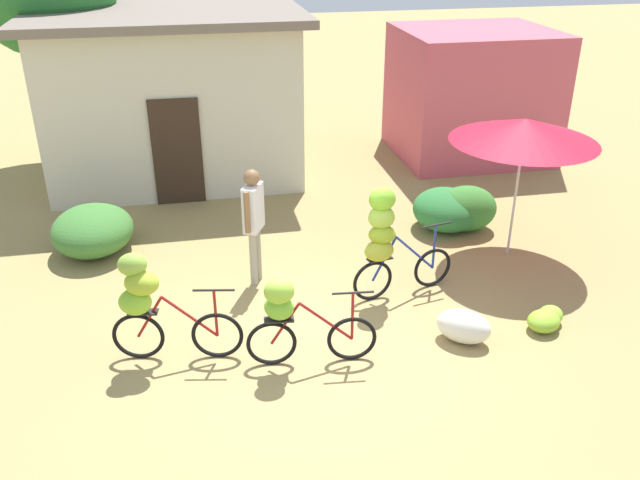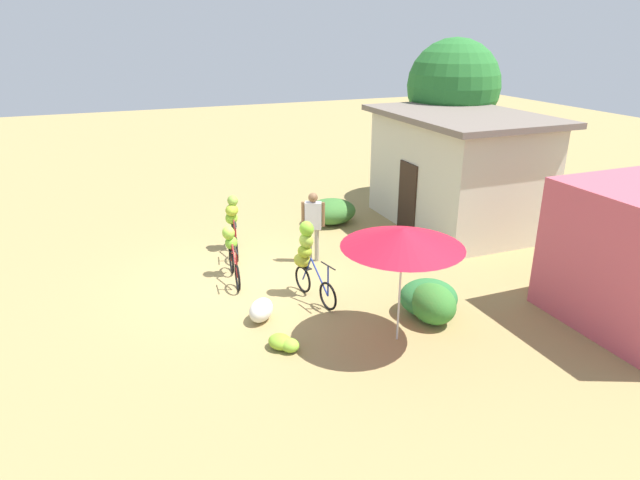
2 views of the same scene
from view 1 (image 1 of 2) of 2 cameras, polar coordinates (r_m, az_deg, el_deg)
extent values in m
plane|color=#9C8551|center=(8.58, -0.96, -9.46)|extent=(60.00, 60.00, 0.00)
cube|color=beige|center=(14.08, -12.37, 11.61)|extent=(4.78, 3.21, 3.13)
cube|color=#72665B|center=(13.77, -13.06, 18.23)|extent=(5.28, 3.71, 0.16)
cube|color=#332319|center=(12.68, -12.09, 7.33)|extent=(0.90, 0.06, 2.00)
cube|color=#C55060|center=(15.41, 12.80, 12.09)|extent=(3.20, 2.80, 2.75)
cylinder|color=brown|center=(15.60, -21.33, 11.34)|extent=(0.26, 0.26, 2.86)
ellipsoid|color=#3C7430|center=(11.40, -18.84, 0.82)|extent=(1.29, 1.52, 0.74)
ellipsoid|color=#2B7637|center=(11.78, 10.70, 2.56)|extent=(1.14, 1.20, 0.71)
ellipsoid|color=#368131|center=(11.79, 12.38, 2.64)|extent=(1.05, 0.86, 0.79)
cylinder|color=beige|center=(10.87, 16.39, 4.02)|extent=(0.04, 0.04, 2.17)
cone|color=red|center=(10.55, 17.07, 8.95)|extent=(2.23, 2.23, 0.35)
torus|color=black|center=(8.39, -8.75, -8.06)|extent=(0.64, 0.16, 0.64)
torus|color=black|center=(8.58, -15.24, -7.94)|extent=(0.64, 0.16, 0.64)
cylinder|color=maroon|center=(8.39, -14.34, -6.38)|extent=(0.37, 0.10, 0.58)
cylinder|color=maroon|center=(8.29, -11.05, -6.43)|extent=(0.65, 0.15, 0.59)
cylinder|color=black|center=(8.05, -9.06, -4.26)|extent=(0.50, 0.12, 0.03)
cylinder|color=maroon|center=(8.22, -8.90, -6.20)|extent=(0.04, 0.04, 0.65)
cube|color=black|center=(8.37, -14.88, -5.97)|extent=(0.38, 0.20, 0.02)
ellipsoid|color=#81BB2D|center=(8.25, -15.52, -5.11)|extent=(0.48, 0.43, 0.33)
ellipsoid|color=#98B22C|center=(8.12, -14.98, -3.56)|extent=(0.51, 0.46, 0.30)
ellipsoid|color=#82AB3C|center=(8.07, -15.74, -2.02)|extent=(0.35, 0.29, 0.28)
torus|color=black|center=(8.27, 2.74, -8.42)|extent=(0.62, 0.11, 0.61)
torus|color=black|center=(8.20, -4.16, -8.80)|extent=(0.62, 0.11, 0.61)
cylinder|color=maroon|center=(8.05, -2.99, -7.14)|extent=(0.38, 0.07, 0.57)
cylinder|color=maroon|center=(8.08, 0.52, -6.95)|extent=(0.66, 0.10, 0.58)
cylinder|color=black|center=(7.92, 2.84, -4.52)|extent=(0.50, 0.08, 0.03)
cylinder|color=maroon|center=(8.09, 2.79, -6.51)|extent=(0.04, 0.04, 0.66)
cube|color=black|center=(8.02, -3.53, -6.80)|extent=(0.37, 0.17, 0.02)
ellipsoid|color=#73B831|center=(7.93, -3.52, -5.76)|extent=(0.44, 0.40, 0.32)
ellipsoid|color=#90C23A|center=(7.75, -3.51, -4.38)|extent=(0.37, 0.30, 0.32)
torus|color=black|center=(9.94, 9.57, -2.34)|extent=(0.61, 0.17, 0.61)
torus|color=black|center=(9.49, 4.51, -3.50)|extent=(0.61, 0.17, 0.61)
cylinder|color=navy|center=(9.42, 5.51, -1.63)|extent=(0.38, 0.11, 0.64)
cylinder|color=navy|center=(9.64, 8.10, -1.08)|extent=(0.66, 0.17, 0.65)
cylinder|color=black|center=(9.63, 9.88, 1.26)|extent=(0.50, 0.13, 0.03)
cylinder|color=navy|center=(9.78, 9.72, -0.57)|extent=(0.04, 0.04, 0.69)
cube|color=black|center=(9.37, 5.12, -1.60)|extent=(0.38, 0.21, 0.02)
ellipsoid|color=#9DA62C|center=(9.25, 5.07, -0.91)|extent=(0.50, 0.44, 0.29)
ellipsoid|color=#8CA725|center=(9.20, 5.33, 0.46)|extent=(0.40, 0.32, 0.26)
ellipsoid|color=#9BC03E|center=(9.13, 5.28, 1.93)|extent=(0.38, 0.30, 0.33)
ellipsoid|color=#7CC22C|center=(9.03, 5.34, 3.49)|extent=(0.38, 0.31, 0.33)
ellipsoid|color=#8AC335|center=(9.56, 19.07, -6.09)|extent=(0.49, 0.48, 0.25)
ellipsoid|color=#86B82F|center=(9.38, 18.56, -6.59)|extent=(0.61, 0.58, 0.26)
ellipsoid|color=silver|center=(8.84, 12.17, -7.22)|extent=(0.82, 0.77, 0.44)
cylinder|color=gray|center=(9.84, -5.71, -1.57)|extent=(0.11, 0.11, 0.86)
cylinder|color=gray|center=(9.99, -5.36, -1.10)|extent=(0.11, 0.11, 0.86)
cube|color=silver|center=(9.58, -5.73, 2.76)|extent=(0.35, 0.45, 0.68)
cylinder|color=brown|center=(9.35, -6.25, 2.36)|extent=(0.08, 0.08, 0.62)
cylinder|color=brown|center=(9.78, -5.25, 3.52)|extent=(0.08, 0.08, 0.62)
sphere|color=brown|center=(9.40, -5.86, 5.32)|extent=(0.23, 0.23, 0.23)
camera|label=2|loc=(13.52, 64.54, 14.52)|focal=31.22mm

